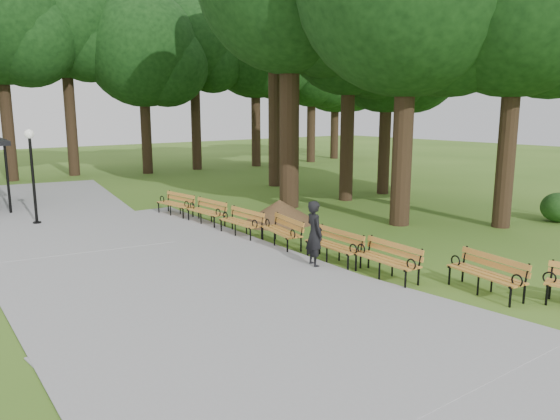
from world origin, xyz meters
TOP-DOWN VIEW (x-y plane):
  - ground at (0.00, 0.00)m, footprint 100.00×100.00m
  - path at (-4.00, 3.00)m, footprint 12.00×38.00m
  - person at (-0.51, 1.03)m, footprint 0.56×0.72m
  - lamp_post at (-4.93, 10.84)m, footprint 0.32×0.32m
  - dirt_mound at (2.07, 5.83)m, footprint 2.42×2.42m
  - bench_1 at (1.10, -2.84)m, footprint 0.92×1.97m
  - bench_2 at (0.23, -0.75)m, footprint 0.74×1.93m
  - bench_3 at (0.14, 1.01)m, footprint 0.72×1.93m
  - bench_4 at (0.08, 3.19)m, footprint 0.98×1.99m
  - bench_5 at (-0.18, 4.96)m, footprint 0.68×1.91m
  - bench_6 at (-0.16, 7.22)m, footprint 0.76×1.94m
  - bench_7 at (-0.33, 9.24)m, footprint 0.88×1.97m
  - lawn_tree_1 at (7.33, 7.75)m, footprint 5.71×5.71m
  - lawn_tree_4 at (7.61, 13.30)m, footprint 6.51×6.51m
  - lawn_tree_5 at (10.09, 8.00)m, footprint 6.13×6.13m
  - tree_backdrop at (6.14, 23.08)m, footprint 36.94×9.94m
  - shrub_1 at (10.10, -0.30)m, footprint 1.26×1.26m

SIDE VIEW (x-z plane):
  - ground at x=0.00m, z-range 0.00..0.00m
  - shrub_1 at x=10.10m, z-range -0.54..0.54m
  - path at x=-4.00m, z-range 0.00..0.06m
  - dirt_mound at x=2.07m, z-range 0.00..0.83m
  - bench_1 at x=1.10m, z-range 0.00..0.88m
  - bench_2 at x=0.23m, z-range 0.00..0.88m
  - bench_3 at x=0.14m, z-range 0.00..0.88m
  - bench_4 at x=0.08m, z-range 0.00..0.88m
  - bench_5 at x=-0.18m, z-range 0.00..0.88m
  - bench_6 at x=-0.16m, z-range 0.00..0.88m
  - bench_7 at x=-0.33m, z-range 0.00..0.88m
  - person at x=-0.51m, z-range 0.00..1.74m
  - lamp_post at x=-4.93m, z-range 0.72..4.06m
  - lawn_tree_5 at x=10.09m, z-range 1.89..11.87m
  - lawn_tree_1 at x=7.33m, z-range 2.24..12.54m
  - tree_backdrop at x=6.14m, z-range 0.00..16.60m
  - lawn_tree_4 at x=7.61m, z-range 3.01..15.72m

